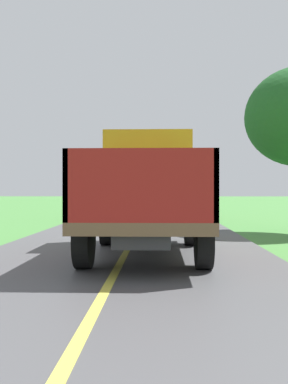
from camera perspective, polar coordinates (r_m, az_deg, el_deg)
The scene contains 2 objects.
banana_truck_near at distance 10.31m, azimuth 0.39°, elevation 0.31°, with size 2.38×5.82×2.80m.
banana_truck_far at distance 23.36m, azimuth 1.17°, elevation 0.32°, with size 2.38×5.81×2.80m.
Camera 1 is at (0.74, 2.35, 1.47)m, focal length 42.10 mm.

